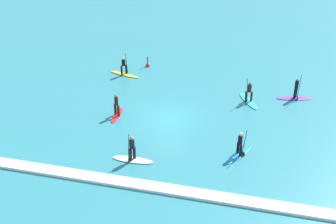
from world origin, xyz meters
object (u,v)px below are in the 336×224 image
at_px(surfer_on_red_board, 117,110).
at_px(surfer_on_yellow_board, 124,71).
at_px(surfer_on_purple_board, 295,94).
at_px(surfer_on_white_board, 132,155).
at_px(surfer_on_teal_board, 249,97).
at_px(surfer_on_blue_board, 239,149).
at_px(marker_buoy, 148,65).

distance_m(surfer_on_red_board, surfer_on_yellow_board, 7.87).
distance_m(surfer_on_red_board, surfer_on_purple_board, 15.10).
relative_size(surfer_on_white_board, surfer_on_teal_board, 0.91).
bearing_deg(surfer_on_teal_board, surfer_on_purple_board, 81.69).
xyz_separation_m(surfer_on_yellow_board, surfer_on_white_board, (5.09, -13.09, 0.03)).
height_order(surfer_on_blue_board, surfer_on_teal_board, surfer_on_teal_board).
bearing_deg(surfer_on_red_board, surfer_on_purple_board, -66.82).
height_order(surfer_on_blue_board, marker_buoy, surfer_on_blue_board).
distance_m(surfer_on_white_board, surfer_on_teal_board, 12.43).
relative_size(surfer_on_red_board, surfer_on_blue_board, 0.86).
xyz_separation_m(surfer_on_red_board, surfer_on_blue_board, (9.90, -3.17, -0.05)).
height_order(surfer_on_blue_board, surfer_on_white_board, surfer_on_white_board).
bearing_deg(surfer_on_yellow_board, surfer_on_blue_board, -26.11).
xyz_separation_m(surfer_on_red_board, marker_buoy, (-0.43, 10.10, -0.37)).
xyz_separation_m(surfer_on_blue_board, surfer_on_teal_board, (-0.01, 8.09, -0.08)).
height_order(surfer_on_purple_board, surfer_on_teal_board, surfer_on_purple_board).
height_order(surfer_on_red_board, surfer_on_blue_board, surfer_on_blue_board).
distance_m(surfer_on_purple_board, surfer_on_teal_board, 4.07).
bearing_deg(surfer_on_purple_board, surfer_on_yellow_board, 160.63).
xyz_separation_m(surfer_on_yellow_board, marker_buoy, (1.60, 2.50, -0.27)).
xyz_separation_m(surfer_on_purple_board, surfer_on_yellow_board, (-15.71, 1.23, -0.01)).
bearing_deg(surfer_on_blue_board, surfer_on_yellow_board, 76.90).
relative_size(surfer_on_blue_board, marker_buoy, 2.50).
relative_size(surfer_on_blue_board, surfer_on_white_board, 1.03).
xyz_separation_m(surfer_on_teal_board, marker_buoy, (-10.31, 5.19, -0.23)).
distance_m(surfer_on_blue_board, surfer_on_teal_board, 8.09).
height_order(surfer_on_red_board, surfer_on_yellow_board, surfer_on_yellow_board).
bearing_deg(marker_buoy, surfer_on_teal_board, -26.71).
distance_m(surfer_on_yellow_board, surfer_on_white_board, 14.04).
relative_size(surfer_on_blue_board, surfer_on_purple_board, 0.93).
height_order(surfer_on_red_board, surfer_on_teal_board, surfer_on_teal_board).
relative_size(surfer_on_red_board, marker_buoy, 2.16).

